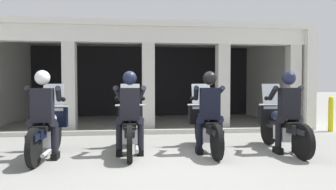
# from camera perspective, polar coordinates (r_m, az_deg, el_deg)

# --- Properties ---
(ground_plane) EXTENTS (80.00, 80.00, 0.00)m
(ground_plane) POSITION_cam_1_polar(r_m,az_deg,el_deg) (8.72, -1.85, -6.82)
(ground_plane) COLOR gray
(station_building) EXTENTS (9.78, 5.11, 3.10)m
(station_building) POSITION_cam_1_polar(r_m,az_deg,el_deg) (11.31, -4.34, 5.27)
(station_building) COLOR black
(station_building) RESTS_ON ground
(kerb_strip) EXTENTS (9.28, 0.24, 0.12)m
(kerb_strip) POSITION_cam_1_polar(r_m,az_deg,el_deg) (8.34, -3.50, -6.81)
(kerb_strip) COLOR #B7B5AD
(kerb_strip) RESTS_ON ground
(motorcycle_far_left) EXTENTS (0.62, 2.04, 1.35)m
(motorcycle_far_left) POSITION_cam_1_polar(r_m,az_deg,el_deg) (6.18, -21.38, -5.93)
(motorcycle_far_left) COLOR black
(motorcycle_far_left) RESTS_ON ground
(police_officer_far_left) EXTENTS (0.63, 0.61, 1.58)m
(police_officer_far_left) POSITION_cam_1_polar(r_m,az_deg,el_deg) (5.86, -22.16, -2.05)
(police_officer_far_left) COLOR black
(police_officer_far_left) RESTS_ON ground
(motorcycle_center_left) EXTENTS (0.62, 2.04, 1.35)m
(motorcycle_center_left) POSITION_cam_1_polar(r_m,az_deg,el_deg) (6.12, -7.04, -5.87)
(motorcycle_center_left) COLOR black
(motorcycle_center_left) RESTS_ON ground
(police_officer_center_left) EXTENTS (0.63, 0.61, 1.58)m
(police_officer_center_left) POSITION_cam_1_polar(r_m,az_deg,el_deg) (5.80, -7.09, -1.96)
(police_officer_center_left) COLOR black
(police_officer_center_left) RESTS_ON ground
(motorcycle_center_right) EXTENTS (0.62, 2.04, 1.35)m
(motorcycle_center_right) POSITION_cam_1_polar(r_m,az_deg,el_deg) (6.28, 7.04, -5.67)
(motorcycle_center_right) COLOR black
(motorcycle_center_right) RESTS_ON ground
(police_officer_center_right) EXTENTS (0.63, 0.61, 1.58)m
(police_officer_center_right) POSITION_cam_1_polar(r_m,az_deg,el_deg) (5.96, 7.69, -1.86)
(police_officer_center_right) COLOR black
(police_officer_center_right) RESTS_ON ground
(motorcycle_far_right) EXTENTS (0.62, 2.04, 1.35)m
(motorcycle_far_right) POSITION_cam_1_polar(r_m,az_deg,el_deg) (6.67, 20.21, -5.34)
(motorcycle_far_right) COLOR black
(motorcycle_far_right) RESTS_ON ground
(police_officer_far_right) EXTENTS (0.63, 0.61, 1.58)m
(police_officer_far_right) POSITION_cam_1_polar(r_m,az_deg,el_deg) (6.37, 21.39, -1.73)
(police_officer_far_right) COLOR black
(police_officer_far_right) RESTS_ON ground
(bollard_kerbside) EXTENTS (0.14, 0.14, 1.01)m
(bollard_kerbside) POSITION_cam_1_polar(r_m,az_deg,el_deg) (9.83, 27.96, -3.12)
(bollard_kerbside) COLOR yellow
(bollard_kerbside) RESTS_ON ground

